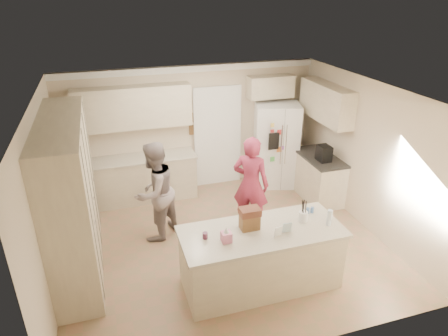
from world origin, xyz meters
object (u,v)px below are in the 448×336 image
object	(u,v)px
tissue_box	(226,237)
island_base	(261,259)
dollhouse_body	(250,222)
teen_girl	(251,184)
refrigerator	(276,145)
teen_boy	(155,192)
coffee_maker	(324,153)
utensil_crock	(303,216)

from	to	relation	value
tissue_box	island_base	bearing A→B (deg)	10.30
tissue_box	dollhouse_body	xyz separation A→B (m)	(0.40, 0.20, 0.04)
island_base	teen_girl	bearing A→B (deg)	75.15
refrigerator	teen_boy	xyz separation A→B (m)	(-2.76, -1.28, -0.03)
teen_boy	island_base	bearing A→B (deg)	86.13
tissue_box	teen_boy	distance (m)	1.91
teen_girl	coffee_maker	bearing A→B (deg)	-128.44
refrigerator	dollhouse_body	bearing A→B (deg)	-104.31
island_base	teen_boy	size ratio (longest dim) A/B	1.26
refrigerator	tissue_box	distance (m)	3.69
teen_boy	tissue_box	bearing A→B (deg)	70.86
coffee_maker	tissue_box	size ratio (longest dim) A/B	2.14
teen_girl	teen_boy	bearing A→B (deg)	28.50
teen_boy	teen_girl	size ratio (longest dim) A/B	1.00
teen_boy	coffee_maker	bearing A→B (deg)	143.50
coffee_maker	utensil_crock	bearing A→B (deg)	-127.12
teen_boy	utensil_crock	bearing A→B (deg)	98.92
utensil_crock	teen_boy	world-z (taller)	teen_boy
island_base	dollhouse_body	bearing A→B (deg)	146.31
coffee_maker	island_base	xyz separation A→B (m)	(-2.05, -1.90, -0.63)
coffee_maker	teen_girl	world-z (taller)	teen_girl
coffee_maker	utensil_crock	size ratio (longest dim) A/B	2.00
refrigerator	dollhouse_body	world-z (taller)	refrigerator
dollhouse_body	island_base	bearing A→B (deg)	-33.69
coffee_maker	dollhouse_body	distance (m)	2.84
utensil_crock	teen_girl	size ratio (longest dim) A/B	0.09
coffee_maker	utensil_crock	distance (m)	2.32
island_base	tissue_box	bearing A→B (deg)	-169.70
refrigerator	tissue_box	xyz separation A→B (m)	(-2.07, -3.05, 0.10)
utensil_crock	tissue_box	bearing A→B (deg)	-172.87
tissue_box	teen_girl	xyz separation A→B (m)	(0.93, 1.55, -0.12)
island_base	coffee_maker	bearing A→B (deg)	42.83
island_base	utensil_crock	xyz separation A→B (m)	(0.65, 0.05, 0.56)
utensil_crock	coffee_maker	bearing A→B (deg)	52.88
utensil_crock	dollhouse_body	distance (m)	0.80
utensil_crock	dollhouse_body	world-z (taller)	dollhouse_body
island_base	teen_girl	world-z (taller)	teen_girl
coffee_maker	tissue_box	xyz separation A→B (m)	(-2.60, -2.00, -0.07)
refrigerator	teen_boy	world-z (taller)	refrigerator
coffee_maker	teen_boy	size ratio (longest dim) A/B	0.17
tissue_box	teen_boy	bearing A→B (deg)	111.29
teen_girl	refrigerator	bearing A→B (deg)	-90.73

